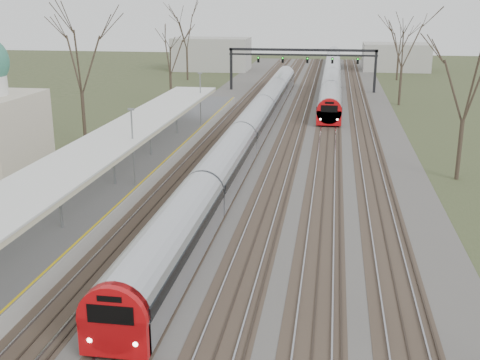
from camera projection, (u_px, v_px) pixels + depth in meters
The scene contains 8 objects.
track_bed at pixel (284, 135), 58.18m from camera, with size 24.00×160.00×0.22m.
platform at pixel (133, 177), 42.87m from camera, with size 3.50×69.00×1.00m, color #9E9B93.
canopy at pixel (107, 144), 37.61m from camera, with size 4.10×50.00×3.11m.
signal_gantry at pixel (303, 57), 85.19m from camera, with size 21.00×0.59×6.08m.
tree_west_far at pixel (79, 56), 51.83m from camera, with size 5.50×5.50×11.33m.
tree_east_far at pixel (467, 80), 41.78m from camera, with size 5.00×5.00×10.30m.
train_near at pixel (253, 123), 56.53m from camera, with size 2.62×75.21×3.05m.
train_far at pixel (332, 73), 96.52m from camera, with size 2.62×75.21×3.05m.
Camera 1 is at (4.86, -1.97, 12.54)m, focal length 45.00 mm.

